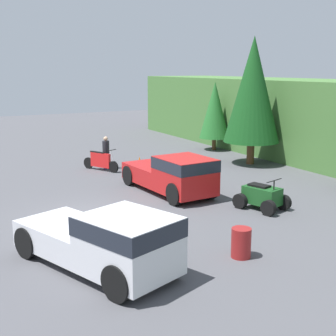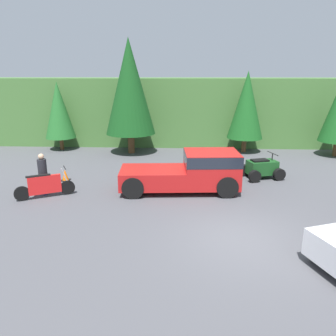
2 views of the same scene
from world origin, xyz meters
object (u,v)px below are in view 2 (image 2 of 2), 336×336
Objects in this scene: dirt_bike at (45,186)px; rider_person at (43,172)px; pickup_truck_red at (192,170)px; quad_atv at (262,169)px; traffic_cone at (65,175)px.

rider_person is (-0.21, 0.40, 0.47)m from dirt_bike.
rider_person is at bearing 90.42° from dirt_bike.
pickup_truck_red is at bearing -23.61° from rider_person.
quad_atv is 3.96× the size of traffic_cone.
pickup_truck_red is at bearing -167.05° from quad_atv.
rider_person reaches higher than pickup_truck_red.
traffic_cone is (0.02, 2.28, -0.25)m from dirt_bike.
pickup_truck_red is at bearing -16.92° from dirt_bike.
traffic_cone is (0.24, 1.88, -0.72)m from rider_person.
quad_atv is 9.63m from traffic_cone.
rider_person is 2.03m from traffic_cone.
rider_person reaches higher than quad_atv.
traffic_cone is at bearing 168.51° from quad_atv.
quad_atv is at bearing -14.83° from rider_person.
traffic_cone is (-6.08, 1.14, -0.68)m from pickup_truck_red.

